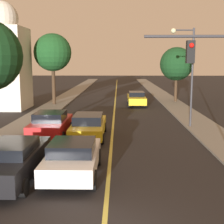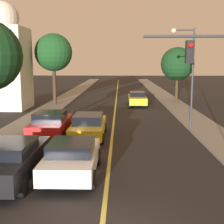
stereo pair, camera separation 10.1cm
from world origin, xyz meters
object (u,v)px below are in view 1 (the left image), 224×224
at_px(car_outer_lane_second, 51,124).
at_px(car_far_oncoming, 136,98).
at_px(streetlamp_right, 187,64).
at_px(tree_left_far, 53,53).
at_px(tree_right_near, 177,64).
at_px(car_near_lane_front, 73,157).
at_px(car_near_lane_second, 89,126).
at_px(domed_building_left, 4,60).
at_px(traffic_signal_mast, 222,77).
at_px(car_outer_lane_front, 14,160).

height_order(car_outer_lane_second, car_far_oncoming, car_outer_lane_second).
relative_size(streetlamp_right, tree_left_far, 0.91).
bearing_deg(tree_right_near, streetlamp_right, -97.48).
distance_m(car_far_oncoming, streetlamp_right, 12.27).
distance_m(car_near_lane_front, car_outer_lane_second, 6.73).
bearing_deg(car_near_lane_second, car_far_oncoming, 75.47).
xyz_separation_m(streetlamp_right, domed_building_left, (-15.86, 8.70, 0.32)).
xyz_separation_m(traffic_signal_mast, tree_right_near, (2.37, 22.97, 0.38)).
height_order(car_far_oncoming, traffic_signal_mast, traffic_signal_mast).
xyz_separation_m(car_near_lane_second, tree_right_near, (8.37, 17.05, 3.62)).
bearing_deg(streetlamp_right, car_outer_lane_second, -159.16).
height_order(tree_right_near, domed_building_left, domed_building_left).
bearing_deg(car_outer_lane_second, domed_building_left, 120.42).
relative_size(car_near_lane_second, tree_left_far, 0.68).
height_order(car_far_oncoming, streetlamp_right, streetlamp_right).
relative_size(tree_right_near, domed_building_left, 0.60).
height_order(car_outer_lane_front, tree_right_near, tree_right_near).
bearing_deg(car_outer_lane_front, car_near_lane_front, 10.68).
bearing_deg(traffic_signal_mast, car_near_lane_front, -173.63).
relative_size(car_near_lane_second, car_outer_lane_second, 1.09).
bearing_deg(car_far_oncoming, traffic_signal_mast, 96.31).
bearing_deg(tree_left_far, car_far_oncoming, -0.52).
bearing_deg(car_outer_lane_second, car_outer_lane_front, -90.00).
relative_size(car_near_lane_front, streetlamp_right, 0.66).
bearing_deg(tree_left_far, domed_building_left, -147.01).
xyz_separation_m(car_outer_lane_front, tree_right_near, (10.63, 24.07, 3.55)).
bearing_deg(tree_left_far, car_near_lane_second, -70.61).
height_order(car_near_lane_front, car_far_oncoming, car_near_lane_front).
xyz_separation_m(car_outer_lane_second, tree_right_near, (10.63, 17.30, 3.51)).
height_order(car_outer_lane_second, domed_building_left, domed_building_left).
bearing_deg(domed_building_left, car_outer_lane_front, -69.40).
bearing_deg(car_near_lane_second, tree_right_near, 63.86).
xyz_separation_m(car_near_lane_front, domed_building_left, (-9.33, 18.39, 3.99)).
distance_m(car_outer_lane_front, domed_building_left, 20.48).
height_order(streetlamp_right, domed_building_left, domed_building_left).
relative_size(traffic_signal_mast, tree_left_far, 0.77).
xyz_separation_m(car_outer_lane_second, car_far_oncoming, (6.00, 14.70, -0.10)).
xyz_separation_m(car_near_lane_front, tree_left_far, (-5.11, 21.12, 4.77)).
xyz_separation_m(car_outer_lane_front, tree_left_far, (-2.86, 21.55, 4.74)).
relative_size(car_far_oncoming, traffic_signal_mast, 0.87).
relative_size(car_outer_lane_second, traffic_signal_mast, 0.82).
distance_m(traffic_signal_mast, tree_left_far, 23.33).
distance_m(car_outer_lane_front, traffic_signal_mast, 8.91).
bearing_deg(tree_right_near, car_near_lane_second, -116.14).
relative_size(car_far_oncoming, tree_left_far, 0.67).
relative_size(car_near_lane_front, car_far_oncoming, 0.89).
xyz_separation_m(car_outer_lane_second, domed_building_left, (-7.07, 12.04, 3.93)).
relative_size(car_near_lane_front, tree_right_near, 0.73).
bearing_deg(tree_right_near, car_far_oncoming, -150.64).
height_order(car_near_lane_second, car_outer_lane_second, car_outer_lane_second).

